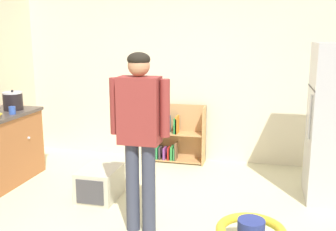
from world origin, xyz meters
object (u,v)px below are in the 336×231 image
Objects in this scene: crock_pot at (13,101)px; bookshelf at (175,136)px; standing_person at (140,127)px; pet_carrier at (100,183)px; blue_cup at (12,110)px.

bookshelf is at bearing 29.95° from crock_pot.
pet_carrier is (-0.69, 0.62, -0.85)m from standing_person.
bookshelf is 8.95× the size of blue_cup.
blue_cup is at bearing -57.86° from crock_pot.
standing_person is 18.07× the size of blue_cup.
standing_person is at bearing -23.04° from blue_cup.
blue_cup is (-1.21, 0.19, 0.77)m from pet_carrier.
pet_carrier is at bearing 138.34° from standing_person.
blue_cup is (0.16, -0.25, -0.07)m from crock_pot.
bookshelf is 1.54× the size of pet_carrier.
standing_person reaches higher than blue_cup.
crock_pot is 0.30m from blue_cup.
standing_person reaches higher than crock_pot.
standing_person is 6.50× the size of crock_pot.
crock_pot is at bearing 162.15° from pet_carrier.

